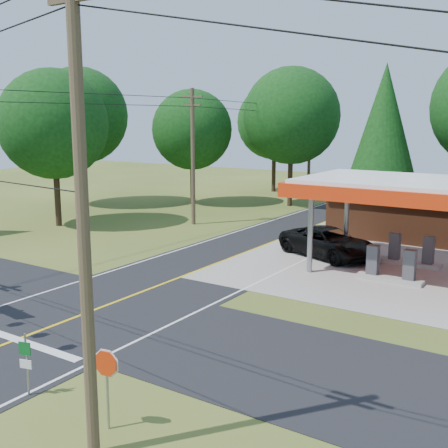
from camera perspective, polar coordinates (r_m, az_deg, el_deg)
The scene contains 12 objects.
ground at distance 24.13m, azimuth -13.38°, elevation -8.67°, with size 120.00×120.00×0.00m, color #445A1F.
main_highway at distance 24.13m, azimuth -13.38°, elevation -8.65°, with size 8.00×120.00×0.02m, color black.
cross_road at distance 24.13m, azimuth -13.38°, elevation -8.64°, with size 70.00×7.00×0.02m, color black.
lane_center_yellow at distance 24.12m, azimuth -13.39°, elevation -8.61°, with size 0.15×110.00×0.00m, color yellow.
gas_canopy at distance 29.70m, azimuth 17.96°, elevation 3.20°, with size 10.60×7.40×4.88m.
utility_pole_near_right at distance 12.69m, azimuth -14.19°, elevation 1.57°, with size 1.80×0.30×11.50m.
utility_pole_far_left at distance 41.70m, azimuth -3.18°, elevation 7.04°, with size 1.80×0.30×10.00m.
utility_pole_north at distance 55.63m, azimuth 8.66°, elevation 7.40°, with size 0.30×0.30×9.50m.
treeline_backdrop at distance 42.55m, azimuth 11.53°, elevation 10.00°, with size 70.27×51.59×13.30m.
suv_car at distance 32.75m, azimuth 10.55°, elevation -1.87°, with size 6.07×6.07×1.69m, color black.
octagonal_stop_sign at distance 14.96m, azimuth -11.88°, elevation -14.33°, with size 0.77×0.17×2.20m.
route_sign_post at distance 17.42m, azimuth -19.48°, elevation -12.86°, with size 0.38×0.13×1.89m.
Camera 1 is at (16.78, -15.43, 7.92)m, focal length 45.00 mm.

